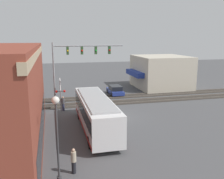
{
  "coord_description": "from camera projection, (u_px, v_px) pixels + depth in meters",
  "views": [
    {
      "loc": [
        -24.94,
        6.62,
        8.5
      ],
      "look_at": [
        3.13,
        -0.3,
        2.42
      ],
      "focal_mm": 40.0,
      "sensor_mm": 36.0,
      "label": 1
    }
  ],
  "objects": [
    {
      "name": "ground_plane",
      "position": [
        116.0,
        117.0,
        27.0
      ],
      "size": [
        120.0,
        120.0,
        0.0
      ],
      "primitive_type": "plane",
      "color": "#4C4C4F"
    },
    {
      "name": "shop_building",
      "position": [
        161.0,
        72.0,
        42.6
      ],
      "size": [
        8.87,
        9.45,
        5.38
      ],
      "color": "beige",
      "rests_on": "ground"
    },
    {
      "name": "city_bus",
      "position": [
        96.0,
        112.0,
        23.01
      ],
      "size": [
        11.25,
        2.59,
        3.08
      ],
      "color": "white",
      "rests_on": "ground"
    },
    {
      "name": "traffic_signal_gantry",
      "position": [
        76.0,
        59.0,
        29.09
      ],
      "size": [
        0.42,
        8.34,
        7.92
      ],
      "color": "gray",
      "rests_on": "ground"
    },
    {
      "name": "crossing_signal",
      "position": [
        60.0,
        91.0,
        29.1
      ],
      "size": [
        1.41,
        1.18,
        3.81
      ],
      "color": "gray",
      "rests_on": "ground"
    },
    {
      "name": "streetlamp",
      "position": [
        57.0,
        134.0,
        14.05
      ],
      "size": [
        0.44,
        0.44,
        5.33
      ],
      "color": "#38383A",
      "rests_on": "ground"
    },
    {
      "name": "rail_track_near",
      "position": [
        105.0,
        103.0,
        32.69
      ],
      "size": [
        2.6,
        60.0,
        0.15
      ],
      "color": "#332D28",
      "rests_on": "ground"
    },
    {
      "name": "rail_track_far",
      "position": [
        100.0,
        97.0,
        35.73
      ],
      "size": [
        2.6,
        60.0,
        0.15
      ],
      "color": "#332D28",
      "rests_on": "ground"
    },
    {
      "name": "parked_car_blue",
      "position": [
        115.0,
        90.0,
        37.42
      ],
      "size": [
        4.29,
        1.82,
        1.42
      ],
      "color": "navy",
      "rests_on": "ground"
    },
    {
      "name": "pedestrian_by_lamp",
      "position": [
        74.0,
        161.0,
        15.72
      ],
      "size": [
        0.34,
        0.34,
        1.68
      ],
      "color": "black",
      "rests_on": "ground"
    },
    {
      "name": "pedestrian_at_crossing",
      "position": [
        63.0,
        103.0,
        29.29
      ],
      "size": [
        0.34,
        0.34,
        1.7
      ],
      "color": "#2D3351",
      "rests_on": "ground"
    }
  ]
}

